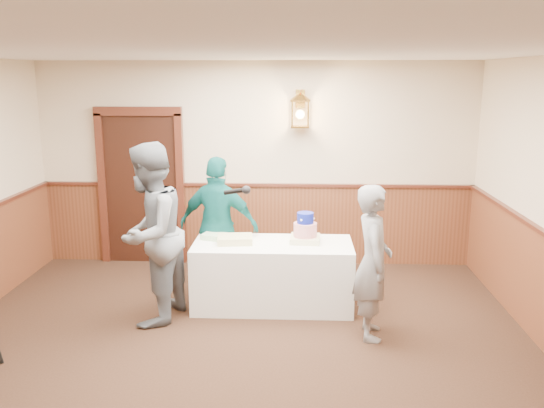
{
  "coord_description": "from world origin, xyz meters",
  "views": [
    {
      "loc": [
        0.57,
        -4.35,
        2.62
      ],
      "look_at": [
        0.3,
        1.7,
        1.25
      ],
      "focal_mm": 38.0,
      "sensor_mm": 36.0,
      "label": 1
    }
  ],
  "objects_px": {
    "baker": "(373,262)",
    "tiered_cake": "(305,230)",
    "interviewer": "(150,234)",
    "display_table": "(273,274)",
    "assistant_p": "(219,226)",
    "sheet_cake_yellow": "(235,239)",
    "sheet_cake_green": "(214,236)"
  },
  "relations": [
    {
      "from": "display_table",
      "to": "sheet_cake_yellow",
      "type": "xyz_separation_m",
      "value": [
        -0.43,
        -0.01,
        0.42
      ]
    },
    {
      "from": "assistant_p",
      "to": "interviewer",
      "type": "bearing_deg",
      "value": 67.47
    },
    {
      "from": "sheet_cake_green",
      "to": "interviewer",
      "type": "xyz_separation_m",
      "value": [
        -0.6,
        -0.61,
        0.19
      ]
    },
    {
      "from": "display_table",
      "to": "tiered_cake",
      "type": "xyz_separation_m",
      "value": [
        0.37,
        0.07,
        0.51
      ]
    },
    {
      "from": "tiered_cake",
      "to": "sheet_cake_yellow",
      "type": "relative_size",
      "value": 0.9
    },
    {
      "from": "tiered_cake",
      "to": "sheet_cake_yellow",
      "type": "xyz_separation_m",
      "value": [
        -0.8,
        -0.08,
        -0.09
      ]
    },
    {
      "from": "display_table",
      "to": "baker",
      "type": "relative_size",
      "value": 1.14
    },
    {
      "from": "sheet_cake_yellow",
      "to": "baker",
      "type": "distance_m",
      "value": 1.64
    },
    {
      "from": "tiered_cake",
      "to": "baker",
      "type": "xyz_separation_m",
      "value": [
        0.67,
        -0.81,
        -0.1
      ]
    },
    {
      "from": "interviewer",
      "to": "baker",
      "type": "relative_size",
      "value": 1.23
    },
    {
      "from": "display_table",
      "to": "assistant_p",
      "type": "bearing_deg",
      "value": 149.83
    },
    {
      "from": "tiered_cake",
      "to": "baker",
      "type": "height_order",
      "value": "baker"
    },
    {
      "from": "interviewer",
      "to": "baker",
      "type": "height_order",
      "value": "interviewer"
    },
    {
      "from": "baker",
      "to": "assistant_p",
      "type": "relative_size",
      "value": 0.94
    },
    {
      "from": "display_table",
      "to": "sheet_cake_green",
      "type": "bearing_deg",
      "value": 168.37
    },
    {
      "from": "sheet_cake_yellow",
      "to": "baker",
      "type": "xyz_separation_m",
      "value": [
        1.46,
        -0.74,
        -0.0
      ]
    },
    {
      "from": "assistant_p",
      "to": "display_table",
      "type": "bearing_deg",
      "value": 162.81
    },
    {
      "from": "display_table",
      "to": "tiered_cake",
      "type": "relative_size",
      "value": 5.12
    },
    {
      "from": "display_table",
      "to": "assistant_p",
      "type": "relative_size",
      "value": 1.07
    },
    {
      "from": "interviewer",
      "to": "baker",
      "type": "bearing_deg",
      "value": 95.79
    },
    {
      "from": "tiered_cake",
      "to": "assistant_p",
      "type": "height_order",
      "value": "assistant_p"
    },
    {
      "from": "tiered_cake",
      "to": "sheet_cake_green",
      "type": "xyz_separation_m",
      "value": [
        -1.05,
        0.07,
        -0.1
      ]
    },
    {
      "from": "display_table",
      "to": "sheet_cake_yellow",
      "type": "height_order",
      "value": "sheet_cake_yellow"
    },
    {
      "from": "baker",
      "to": "assistant_p",
      "type": "xyz_separation_m",
      "value": [
        -1.7,
        1.13,
        0.05
      ]
    },
    {
      "from": "display_table",
      "to": "tiered_cake",
      "type": "height_order",
      "value": "tiered_cake"
    },
    {
      "from": "display_table",
      "to": "tiered_cake",
      "type": "bearing_deg",
      "value": 10.94
    },
    {
      "from": "baker",
      "to": "tiered_cake",
      "type": "bearing_deg",
      "value": 39.66
    },
    {
      "from": "sheet_cake_yellow",
      "to": "interviewer",
      "type": "bearing_deg",
      "value": -151.29
    },
    {
      "from": "sheet_cake_green",
      "to": "sheet_cake_yellow",
      "type": "bearing_deg",
      "value": -30.03
    },
    {
      "from": "display_table",
      "to": "interviewer",
      "type": "relative_size",
      "value": 0.93
    },
    {
      "from": "display_table",
      "to": "interviewer",
      "type": "distance_m",
      "value": 1.49
    },
    {
      "from": "baker",
      "to": "sheet_cake_green",
      "type": "bearing_deg",
      "value": 63.1
    }
  ]
}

